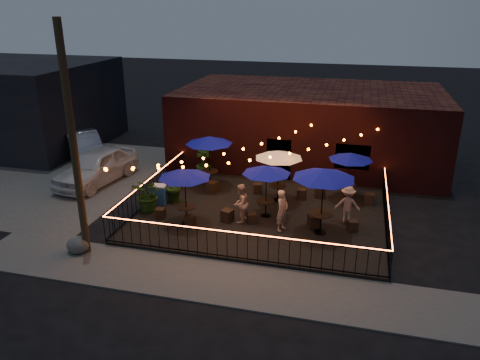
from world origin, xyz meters
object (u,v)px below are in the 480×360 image
object	(u,v)px
cafe_table_4	(324,174)
cooler	(159,194)
cafe_table_0	(185,174)
cafe_table_3	(279,155)
cafe_table_5	(351,157)
boulder	(78,245)
utility_pole	(73,145)
cafe_table_1	(209,141)
cafe_table_2	(266,171)

from	to	relation	value
cafe_table_4	cooler	world-z (taller)	cafe_table_4
cafe_table_0	cafe_table_3	xyz separation A→B (m)	(3.10, 3.15, 0.04)
cafe_table_5	boulder	bearing A→B (deg)	-141.95
cafe_table_0	cafe_table_5	distance (m)	7.39
cafe_table_0	cafe_table_5	world-z (taller)	cafe_table_0
utility_pole	cafe_table_3	bearing A→B (deg)	45.72
utility_pole	cafe_table_1	xyz separation A→B (m)	(2.39, 6.95, -1.62)
utility_pole	cafe_table_4	distance (m)	8.75
boulder	cooler	bearing A→B (deg)	75.40
cafe_table_5	cooler	distance (m)	8.51
cafe_table_3	boulder	size ratio (longest dim) A/B	2.82
cafe_table_5	cooler	bearing A→B (deg)	-161.51
cafe_table_3	cooler	distance (m)	5.46
utility_pole	boulder	size ratio (longest dim) A/B	9.38
cafe_table_1	cafe_table_5	distance (m)	6.46
cafe_table_0	cafe_table_4	xyz separation A→B (m)	(5.23, 0.48, 0.30)
cooler	cafe_table_4	bearing A→B (deg)	-15.45
utility_pole	cooler	xyz separation A→B (m)	(0.90, 4.33, -3.41)
cafe_table_1	cafe_table_2	size ratio (longest dim) A/B	1.10
cafe_table_0	cafe_table_3	bearing A→B (deg)	45.40
cafe_table_2	utility_pole	bearing A→B (deg)	-142.89
cafe_table_1	boulder	bearing A→B (deg)	-110.53
cafe_table_5	cafe_table_3	bearing A→B (deg)	-161.51
cafe_table_0	cafe_table_2	distance (m)	3.25
cafe_table_2	cafe_table_4	distance (m)	2.54
cafe_table_5	utility_pole	bearing A→B (deg)	-141.67
cafe_table_1	cafe_table_0	bearing A→B (deg)	-85.25
cafe_table_2	boulder	xyz separation A→B (m)	(-5.91, -4.41, -1.80)
utility_pole	cafe_table_3	world-z (taller)	utility_pole
cafe_table_5	boulder	size ratio (longest dim) A/B	2.63
cooler	cafe_table_5	bearing A→B (deg)	11.22
cafe_table_1	boulder	xyz separation A→B (m)	(-2.65, -7.09, -2.05)
cafe_table_3	cooler	bearing A→B (deg)	-161.51
boulder	cafe_table_0	bearing A→B (deg)	44.78
utility_pole	cafe_table_3	size ratio (longest dim) A/B	3.33
cafe_table_5	boulder	world-z (taller)	cafe_table_5
cafe_table_1	cafe_table_5	size ratio (longest dim) A/B	1.29
cafe_table_0	cafe_table_2	size ratio (longest dim) A/B	0.91
cafe_table_3	boulder	distance (m)	8.85
utility_pole	cafe_table_5	size ratio (longest dim) A/B	3.57
cafe_table_0	boulder	world-z (taller)	cafe_table_0
cafe_table_1	cafe_table_3	distance (m)	3.58
cafe_table_0	cafe_table_5	bearing A→B (deg)	34.22
cafe_table_3	cafe_table_1	bearing A→B (deg)	164.36
cooler	utility_pole	bearing A→B (deg)	-109.00
cafe_table_1	cafe_table_2	xyz separation A→B (m)	(3.26, -2.68, -0.25)
cafe_table_4	cafe_table_5	bearing A→B (deg)	76.62
cafe_table_3	cafe_table_5	bearing A→B (deg)	18.49
cafe_table_4	cooler	bearing A→B (deg)	171.81
cafe_table_0	cafe_table_3	distance (m)	4.42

